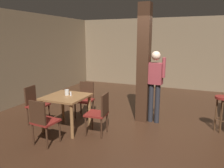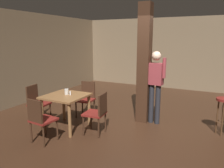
# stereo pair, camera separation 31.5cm
# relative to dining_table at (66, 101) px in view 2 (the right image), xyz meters

# --- Properties ---
(ground_plane) EXTENTS (10.80, 10.80, 0.00)m
(ground_plane) POSITION_rel_dining_table_xyz_m (1.57, 0.65, -0.63)
(ground_plane) COLOR #382114
(wall_back) EXTENTS (8.00, 0.10, 2.80)m
(wall_back) POSITION_rel_dining_table_xyz_m (1.57, 5.15, 0.77)
(wall_back) COLOR #756047
(wall_back) RESTS_ON ground_plane
(wall_left) EXTENTS (0.10, 9.00, 2.80)m
(wall_left) POSITION_rel_dining_table_xyz_m (-2.43, 0.65, 0.77)
(wall_left) COLOR #756047
(wall_left) RESTS_ON ground_plane
(pillar) EXTENTS (0.28, 0.28, 2.80)m
(pillar) POSITION_rel_dining_table_xyz_m (1.42, 1.17, 0.77)
(pillar) COLOR #382114
(pillar) RESTS_ON ground_plane
(dining_table) EXTENTS (0.88, 0.88, 0.77)m
(dining_table) POSITION_rel_dining_table_xyz_m (0.00, 0.00, 0.00)
(dining_table) COLOR brown
(dining_table) RESTS_ON ground_plane
(chair_east) EXTENTS (0.45, 0.45, 0.89)m
(chair_east) POSITION_rel_dining_table_xyz_m (0.82, 0.01, -0.12)
(chair_east) COLOR maroon
(chair_east) RESTS_ON ground_plane
(chair_west) EXTENTS (0.46, 0.46, 0.89)m
(chair_west) POSITION_rel_dining_table_xyz_m (-0.87, -0.02, -0.12)
(chair_west) COLOR maroon
(chair_west) RESTS_ON ground_plane
(chair_south) EXTENTS (0.45, 0.45, 0.89)m
(chair_south) POSITION_rel_dining_table_xyz_m (0.03, -0.83, -0.12)
(chair_south) COLOR maroon
(chair_south) RESTS_ON ground_plane
(chair_north) EXTENTS (0.47, 0.47, 0.89)m
(chair_north) POSITION_rel_dining_table_xyz_m (-0.01, 0.85, -0.12)
(chair_north) COLOR maroon
(chair_north) RESTS_ON ground_plane
(napkin_cup) EXTENTS (0.09, 0.09, 0.13)m
(napkin_cup) POSITION_rel_dining_table_xyz_m (-0.02, 0.06, 0.20)
(napkin_cup) COLOR beige
(napkin_cup) RESTS_ON dining_table
(salt_shaker) EXTENTS (0.03, 0.03, 0.09)m
(salt_shaker) POSITION_rel_dining_table_xyz_m (0.09, 0.05, 0.18)
(salt_shaker) COLOR silver
(salt_shaker) RESTS_ON dining_table
(standing_person) EXTENTS (0.47, 0.23, 1.72)m
(standing_person) POSITION_rel_dining_table_xyz_m (1.71, 1.15, 0.38)
(standing_person) COLOR maroon
(standing_person) RESTS_ON ground_plane
(bar_stool_near) EXTENTS (0.32, 0.32, 0.79)m
(bar_stool_near) POSITION_rel_dining_table_xyz_m (3.18, 1.18, -0.04)
(bar_stool_near) COLOR maroon
(bar_stool_near) RESTS_ON ground_plane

